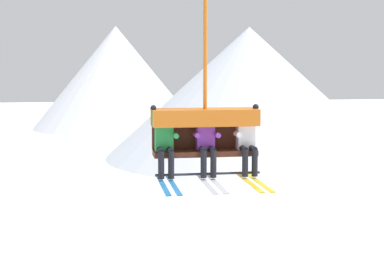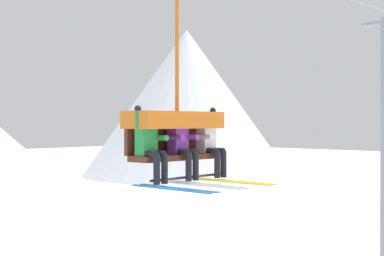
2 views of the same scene
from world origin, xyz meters
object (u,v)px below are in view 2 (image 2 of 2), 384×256
Objects in this scene: skier_purple at (183,145)px; skier_white at (211,143)px; chairlift_chair at (174,125)px; skier_green at (151,145)px.

skier_purple is 0.76m from skier_white.
chairlift_chair is 0.41m from skier_purple.
skier_purple is at bearing -179.48° from skier_white.
skier_purple is (-0.00, -0.22, -0.34)m from chairlift_chair.
chairlift_chair is 0.85m from skier_green.
chairlift_chair is 2.44× the size of skier_green.
skier_white is at bearing 0.52° from skier_purple.
skier_green is 1.00× the size of skier_purple.
skier_green is (-0.76, -0.21, -0.32)m from chairlift_chair.
skier_green is at bearing 180.00° from skier_white.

